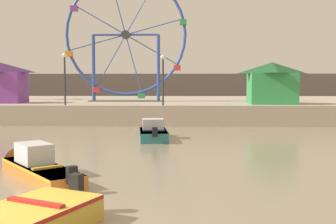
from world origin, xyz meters
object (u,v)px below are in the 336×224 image
(motorboat_orange_hull, at_px, (31,164))
(promenade_lamp_far, at_px, (163,72))
(motorboat_teal_painted, at_px, (153,132))
(carnival_booth_green_kiosk, at_px, (272,82))
(ferris_wheel_blue_frame, at_px, (126,37))
(promenade_lamp_near, at_px, (65,70))

(motorboat_orange_hull, height_order, promenade_lamp_far, promenade_lamp_far)
(motorboat_teal_painted, relative_size, carnival_booth_green_kiosk, 1.16)
(motorboat_orange_hull, distance_m, motorboat_teal_painted, 9.38)
(promenade_lamp_far, bearing_deg, carnival_booth_green_kiosk, 17.32)
(motorboat_orange_hull, xyz_separation_m, ferris_wheel_blue_frame, (0.16, 21.71, 6.35))
(ferris_wheel_blue_frame, relative_size, promenade_lamp_near, 2.96)
(motorboat_teal_painted, height_order, promenade_lamp_far, promenade_lamp_far)
(ferris_wheel_blue_frame, height_order, promenade_lamp_near, ferris_wheel_blue_frame)
(motorboat_orange_hull, height_order, ferris_wheel_blue_frame, ferris_wheel_blue_frame)
(motorboat_teal_painted, bearing_deg, promenade_lamp_near, 37.81)
(motorboat_teal_painted, bearing_deg, promenade_lamp_far, -8.69)
(motorboat_teal_painted, distance_m, promenade_lamp_near, 9.85)
(carnival_booth_green_kiosk, bearing_deg, motorboat_teal_painted, -130.56)
(motorboat_teal_painted, xyz_separation_m, promenade_lamp_far, (0.28, 6.29, 3.31))
(carnival_booth_green_kiosk, height_order, promenade_lamp_near, promenade_lamp_near)
(motorboat_teal_painted, relative_size, promenade_lamp_far, 1.26)
(motorboat_orange_hull, relative_size, carnival_booth_green_kiosk, 1.29)
(ferris_wheel_blue_frame, height_order, promenade_lamp_far, ferris_wheel_blue_frame)
(ferris_wheel_blue_frame, relative_size, carnival_booth_green_kiosk, 2.86)
(promenade_lamp_near, height_order, promenade_lamp_far, promenade_lamp_near)
(motorboat_orange_hull, distance_m, carnival_booth_green_kiosk, 20.98)
(carnival_booth_green_kiosk, bearing_deg, motorboat_orange_hull, -120.53)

